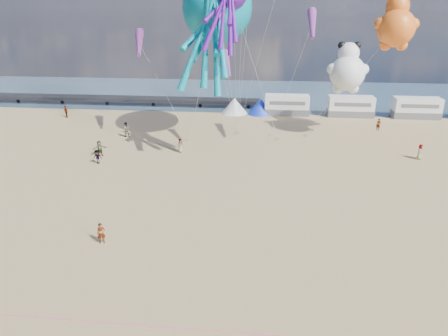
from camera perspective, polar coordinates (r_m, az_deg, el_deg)
ground at (r=25.76m, az=-1.13°, el=-14.47°), size 120.00×120.00×0.00m
water at (r=77.13m, az=3.87°, el=10.52°), size 120.00×120.00×0.00m
pier at (r=72.86m, az=-19.39°, el=9.45°), size 60.00×3.00×0.50m
motorhome_0 at (r=62.20m, az=8.95°, el=8.91°), size 6.60×2.50×3.00m
motorhome_1 at (r=63.43m, az=17.63°, el=8.40°), size 6.60×2.50×3.00m
motorhome_2 at (r=66.02m, az=25.79°, el=7.75°), size 6.60×2.50×3.00m
tent_white at (r=62.34m, az=1.49°, el=8.91°), size 4.00×4.00×2.40m
tent_blue at (r=62.18m, az=5.21°, el=8.79°), size 4.00×4.00×2.40m
rope_line at (r=21.96m, az=-2.82°, el=-22.15°), size 34.00×0.03×0.03m
standing_person at (r=29.24m, az=-17.14°, el=-8.91°), size 0.66×0.55×1.54m
beachgoer_0 at (r=47.92m, az=26.20°, el=2.10°), size 0.70×0.72×1.67m
beachgoer_1 at (r=52.17m, az=-13.85°, el=5.36°), size 1.09×0.96×1.88m
beachgoer_2 at (r=43.84m, az=-17.65°, el=1.54°), size 0.76×0.61×1.51m
beachgoer_3 at (r=64.38m, az=-21.65°, el=7.51°), size 1.30×1.25×1.78m
beachgoer_4 at (r=45.99m, az=-17.33°, el=2.67°), size 1.08×0.92×1.73m
beachgoer_5 at (r=57.29m, az=21.20°, el=5.81°), size 1.46×1.16×1.55m
beachgoer_6 at (r=45.41m, az=-6.25°, el=3.20°), size 0.68×0.59×1.56m
sandbag_a at (r=49.52m, az=-4.99°, el=4.04°), size 0.50×0.35×0.22m
sandbag_b at (r=50.11m, az=7.68°, el=4.14°), size 0.50×0.35×0.22m
sandbag_c at (r=52.02m, az=11.71°, el=4.54°), size 0.50×0.35×0.22m
sandbag_d at (r=51.47m, az=6.77°, el=4.67°), size 0.50×0.35×0.22m
sandbag_e at (r=51.98m, az=1.93°, el=4.99°), size 0.50×0.35×0.22m
kite_octopus_teal at (r=47.62m, az=-0.91°, el=21.90°), size 7.72×13.30×14.27m
kite_panda at (r=51.02m, az=17.20°, el=12.83°), size 6.56×6.41×7.12m
kite_teddy_orange at (r=52.09m, az=23.35°, el=17.87°), size 6.03×5.79×7.26m
windsock_left at (r=50.20m, az=-12.01°, el=17.03°), size 2.68×6.36×6.29m
windsock_mid at (r=44.55m, az=12.51°, el=19.43°), size 1.25×5.70×5.66m
windsock_right at (r=44.38m, az=0.44°, el=14.58°), size 1.88×4.46×4.37m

